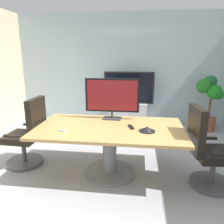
{
  "coord_description": "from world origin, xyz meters",
  "views": [
    {
      "loc": [
        0.4,
        -2.77,
        1.73
      ],
      "look_at": [
        0.0,
        0.36,
        0.88
      ],
      "focal_mm": 34.91,
      "sensor_mm": 36.0,
      "label": 1
    }
  ],
  "objects_px": {
    "tv_monitor": "(112,96)",
    "office_chair_right": "(207,154)",
    "conference_phone": "(147,129)",
    "remote_control": "(131,127)",
    "potted_plant": "(210,98)",
    "conference_table": "(110,139)",
    "office_chair_left": "(28,138)",
    "wall_display_unit": "(129,107)"
  },
  "relations": [
    {
      "from": "potted_plant",
      "to": "conference_phone",
      "type": "relative_size",
      "value": 5.68
    },
    {
      "from": "office_chair_left",
      "to": "wall_display_unit",
      "type": "relative_size",
      "value": 0.83
    },
    {
      "from": "wall_display_unit",
      "to": "remote_control",
      "type": "bearing_deg",
      "value": -86.21
    },
    {
      "from": "tv_monitor",
      "to": "potted_plant",
      "type": "height_order",
      "value": "tv_monitor"
    },
    {
      "from": "conference_table",
      "to": "tv_monitor",
      "type": "relative_size",
      "value": 2.46
    },
    {
      "from": "office_chair_left",
      "to": "potted_plant",
      "type": "distance_m",
      "value": 3.88
    },
    {
      "from": "conference_phone",
      "to": "remote_control",
      "type": "xyz_separation_m",
      "value": [
        -0.22,
        0.13,
        -0.02
      ]
    },
    {
      "from": "office_chair_left",
      "to": "remote_control",
      "type": "bearing_deg",
      "value": 88.78
    },
    {
      "from": "tv_monitor",
      "to": "potted_plant",
      "type": "distance_m",
      "value": 2.67
    },
    {
      "from": "tv_monitor",
      "to": "potted_plant",
      "type": "xyz_separation_m",
      "value": [
        1.99,
        1.75,
        -0.32
      ]
    },
    {
      "from": "office_chair_left",
      "to": "conference_phone",
      "type": "relative_size",
      "value": 4.95
    },
    {
      "from": "potted_plant",
      "to": "wall_display_unit",
      "type": "bearing_deg",
      "value": 173.36
    },
    {
      "from": "office_chair_right",
      "to": "conference_phone",
      "type": "distance_m",
      "value": 0.84
    },
    {
      "from": "tv_monitor",
      "to": "conference_table",
      "type": "bearing_deg",
      "value": -87.71
    },
    {
      "from": "tv_monitor",
      "to": "office_chair_right",
      "type": "bearing_deg",
      "value": -22.69
    },
    {
      "from": "office_chair_right",
      "to": "wall_display_unit",
      "type": "xyz_separation_m",
      "value": [
        -1.16,
        2.52,
        -0.01
      ]
    },
    {
      "from": "wall_display_unit",
      "to": "potted_plant",
      "type": "bearing_deg",
      "value": -6.64
    },
    {
      "from": "remote_control",
      "to": "wall_display_unit",
      "type": "bearing_deg",
      "value": 75.87
    },
    {
      "from": "wall_display_unit",
      "to": "tv_monitor",
      "type": "bearing_deg",
      "value": -94.63
    },
    {
      "from": "office_chair_right",
      "to": "conference_phone",
      "type": "relative_size",
      "value": 4.95
    },
    {
      "from": "office_chair_left",
      "to": "tv_monitor",
      "type": "distance_m",
      "value": 1.46
    },
    {
      "from": "office_chair_left",
      "to": "wall_display_unit",
      "type": "xyz_separation_m",
      "value": [
        1.45,
        2.26,
        -0.01
      ]
    },
    {
      "from": "conference_table",
      "to": "potted_plant",
      "type": "bearing_deg",
      "value": 47.49
    },
    {
      "from": "tv_monitor",
      "to": "potted_plant",
      "type": "relative_size",
      "value": 0.67
    },
    {
      "from": "wall_display_unit",
      "to": "potted_plant",
      "type": "distance_m",
      "value": 1.87
    },
    {
      "from": "office_chair_left",
      "to": "potted_plant",
      "type": "bearing_deg",
      "value": 124.17
    },
    {
      "from": "office_chair_right",
      "to": "potted_plant",
      "type": "distance_m",
      "value": 2.42
    },
    {
      "from": "office_chair_right",
      "to": "wall_display_unit",
      "type": "height_order",
      "value": "wall_display_unit"
    },
    {
      "from": "conference_table",
      "to": "office_chair_left",
      "type": "distance_m",
      "value": 1.31
    },
    {
      "from": "office_chair_right",
      "to": "tv_monitor",
      "type": "height_order",
      "value": "tv_monitor"
    },
    {
      "from": "conference_table",
      "to": "office_chair_right",
      "type": "xyz_separation_m",
      "value": [
        1.3,
        -0.15,
        -0.09
      ]
    },
    {
      "from": "remote_control",
      "to": "conference_table",
      "type": "bearing_deg",
      "value": 163.6
    },
    {
      "from": "conference_phone",
      "to": "remote_control",
      "type": "height_order",
      "value": "conference_phone"
    },
    {
      "from": "conference_table",
      "to": "tv_monitor",
      "type": "distance_m",
      "value": 0.67
    },
    {
      "from": "conference_phone",
      "to": "tv_monitor",
      "type": "bearing_deg",
      "value": 135.89
    },
    {
      "from": "office_chair_left",
      "to": "conference_phone",
      "type": "height_order",
      "value": "office_chair_left"
    },
    {
      "from": "conference_table",
      "to": "wall_display_unit",
      "type": "relative_size",
      "value": 1.58
    },
    {
      "from": "tv_monitor",
      "to": "wall_display_unit",
      "type": "height_order",
      "value": "tv_monitor"
    },
    {
      "from": "potted_plant",
      "to": "office_chair_right",
      "type": "bearing_deg",
      "value": -106.19
    },
    {
      "from": "tv_monitor",
      "to": "wall_display_unit",
      "type": "distance_m",
      "value": 2.08
    },
    {
      "from": "conference_table",
      "to": "wall_display_unit",
      "type": "height_order",
      "value": "wall_display_unit"
    },
    {
      "from": "office_chair_right",
      "to": "wall_display_unit",
      "type": "distance_m",
      "value": 2.77
    }
  ]
}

